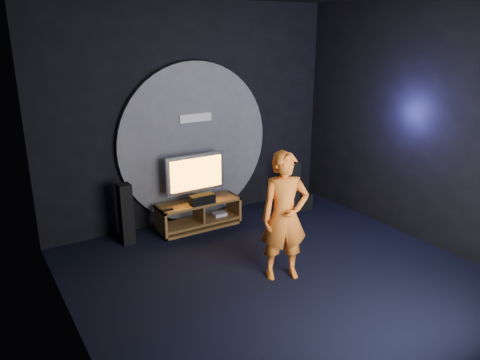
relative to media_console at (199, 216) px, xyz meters
name	(u,v)px	position (x,y,z in m)	size (l,w,h in m)	color
floor	(282,279)	(0.15, -2.05, -0.20)	(5.00, 5.00, 0.00)	black
back_wall	(192,115)	(0.15, 0.45, 1.55)	(5.00, 0.04, 3.50)	black
left_wall	(65,181)	(-2.35, -2.05, 1.55)	(0.04, 5.00, 3.50)	black
right_wall	(426,125)	(2.65, -2.05, 1.55)	(0.04, 5.00, 3.50)	black
wall_disc_panel	(195,143)	(0.15, 0.39, 1.11)	(2.60, 0.11, 2.60)	#515156
media_console	(199,216)	(0.00, 0.00, 0.00)	(1.34, 0.45, 0.45)	#9C6A30
tv	(196,175)	(-0.01, 0.07, 0.67)	(0.99, 0.22, 0.75)	#AAABB2
center_speaker	(202,199)	(-0.01, -0.15, 0.33)	(0.40, 0.15, 0.15)	black
remote	(167,210)	(-0.59, -0.12, 0.27)	(0.18, 0.05, 0.02)	black
tower_speaker_left	(126,214)	(-1.18, 0.05, 0.27)	(0.18, 0.21, 0.92)	black
tower_speaker_right	(292,187)	(1.66, -0.28, 0.27)	(0.18, 0.21, 0.92)	black
subwoofer	(302,201)	(1.93, -0.22, -0.05)	(0.27, 0.27, 0.30)	black
player	(284,216)	(0.21, -1.98, 0.64)	(0.61, 0.40, 1.67)	orange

